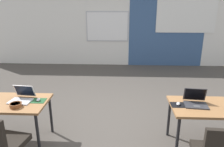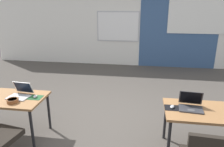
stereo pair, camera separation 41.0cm
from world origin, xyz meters
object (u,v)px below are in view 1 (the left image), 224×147
Objects in this scene: mouse_near_right_inner at (178,104)px; snack_bowl at (16,105)px; mouse_near_left_inner at (38,100)px; laptop_near_right_inner at (196,101)px; laptop_near_left_inner at (22,97)px.

mouse_near_right_inner is 2.41m from snack_bowl.
mouse_near_left_inner is (-2.15, 0.04, 0.00)m from mouse_near_right_inner.
mouse_near_left_inner is (-2.41, 0.01, -0.03)m from laptop_near_right_inner.
mouse_near_left_inner is at bearing -174.84° from laptop_near_right_inner.
laptop_near_left_inner is at bearing 178.85° from mouse_near_right_inner.
snack_bowl is at bearing -138.63° from mouse_near_left_inner.
laptop_near_right_inner reaches higher than laptop_near_left_inner.
snack_bowl is (0.01, -0.23, -0.01)m from laptop_near_left_inner.
laptop_near_left_inner is 0.23m from snack_bowl.
laptop_near_right_inner is at bearing 4.61° from snack_bowl.
snack_bowl reaches higher than mouse_near_right_inner.
laptop_near_right_inner is 3.32× the size of mouse_near_left_inner.
mouse_near_left_inner is at bearing 4.01° from laptop_near_left_inner.
snack_bowl is at bearing -175.70° from mouse_near_right_inner.
laptop_near_right_inner is 2.01× the size of snack_bowl.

